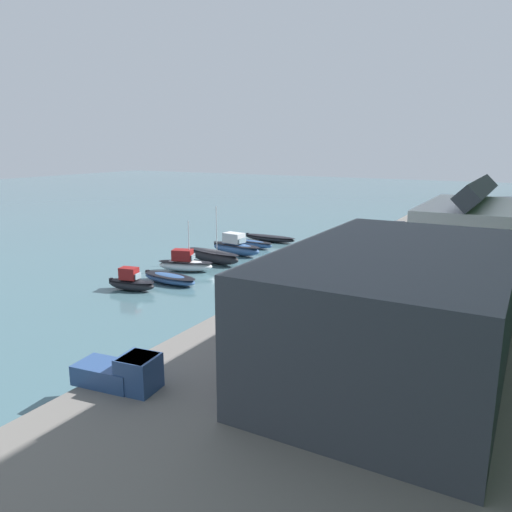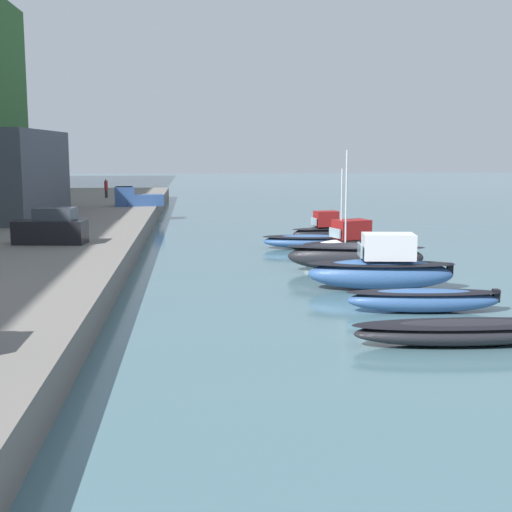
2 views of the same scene
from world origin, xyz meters
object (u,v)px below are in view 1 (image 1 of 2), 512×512
at_px(moored_boat_3, 213,256).
at_px(pickup_truck_0, 447,203).
at_px(moored_boat_0, 270,238).
at_px(pickup_truck_1, 124,372).
at_px(moored_boat_4, 185,263).
at_px(moored_boat_5, 169,278).
at_px(parked_car_0, 346,267).
at_px(parked_car_1, 398,230).
at_px(moored_boat_1, 252,243).
at_px(moored_boat_6, 131,282).
at_px(moored_boat_2, 236,247).

xyz_separation_m(moored_boat_3, pickup_truck_0, (-60.27, 17.42, 1.35)).
xyz_separation_m(moored_boat_0, pickup_truck_1, (46.61, 15.73, 1.75)).
xyz_separation_m(moored_boat_4, pickup_truck_1, (26.07, 15.80, 1.33)).
xyz_separation_m(moored_boat_5, pickup_truck_0, (-69.98, 16.37, 1.71)).
xyz_separation_m(parked_car_0, parked_car_1, (-23.94, -0.86, 0.00)).
bearing_deg(moored_boat_1, pickup_truck_1, 25.40).
height_order(moored_boat_4, parked_car_0, moored_boat_4).
distance_m(moored_boat_5, parked_car_1, 34.56).
distance_m(parked_car_0, pickup_truck_0, 63.32).
bearing_deg(moored_boat_6, moored_boat_4, 168.45).
distance_m(moored_boat_3, pickup_truck_0, 62.75).
bearing_deg(moored_boat_3, parked_car_1, 150.07).
bearing_deg(moored_boat_6, pickup_truck_0, 154.69).
height_order(moored_boat_5, parked_car_1, parked_car_1).
xyz_separation_m(moored_boat_4, parked_car_1, (-25.75, 17.60, 1.43)).
distance_m(moored_boat_1, moored_boat_4, 15.35).
height_order(moored_boat_4, pickup_truck_0, moored_boat_4).
distance_m(moored_boat_0, moored_boat_2, 10.32).
distance_m(moored_boat_2, parked_car_0, 19.91).
xyz_separation_m(moored_boat_6, parked_car_1, (-34.49, 17.59, 1.51)).
bearing_deg(moored_boat_1, moored_boat_6, 4.62).
xyz_separation_m(parked_car_0, pickup_truck_1, (27.88, -2.65, -0.10)).
relative_size(moored_boat_5, parked_car_1, 1.67).
xyz_separation_m(moored_boat_3, moored_boat_4, (4.86, -0.61, 0.02)).
distance_m(parked_car_1, pickup_truck_0, 39.37).
relative_size(moored_boat_1, parked_car_0, 1.58).
distance_m(moored_boat_5, moored_boat_6, 4.22).
distance_m(moored_boat_1, parked_car_1, 20.59).
height_order(moored_boat_1, parked_car_0, parked_car_0).
height_order(moored_boat_2, moored_boat_6, moored_boat_2).
distance_m(moored_boat_3, parked_car_1, 26.97).
height_order(moored_boat_3, pickup_truck_0, moored_boat_3).
height_order(moored_boat_3, moored_boat_4, moored_boat_3).
bearing_deg(moored_boat_4, moored_boat_6, -19.32).
bearing_deg(moored_boat_5, pickup_truck_1, 38.44).
height_order(moored_boat_0, parked_car_1, parked_car_1).
bearing_deg(pickup_truck_0, moored_boat_5, -100.50).
xyz_separation_m(moored_boat_0, moored_boat_4, (20.54, -0.07, 0.42)).
bearing_deg(moored_boat_4, moored_boat_0, 160.43).
distance_m(moored_boat_5, pickup_truck_1, 25.56).
relative_size(moored_boat_0, moored_boat_2, 1.09).
distance_m(moored_boat_3, moored_boat_5, 9.78).
distance_m(moored_boat_6, parked_car_0, 21.30).
bearing_deg(pickup_truck_0, parked_car_1, -87.96).
distance_m(moored_boat_2, pickup_truck_0, 57.64).
bearing_deg(parked_car_1, moored_boat_5, -117.39).
relative_size(moored_boat_0, parked_car_1, 2.00).
height_order(moored_boat_5, parked_car_0, parked_car_0).
bearing_deg(parked_car_0, pickup_truck_0, -173.18).
distance_m(moored_boat_0, moored_boat_3, 15.70).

